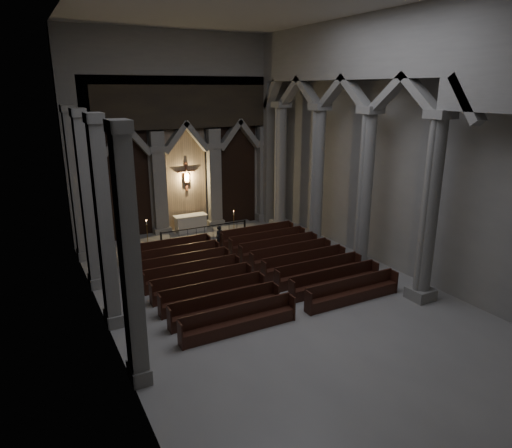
{
  "coord_description": "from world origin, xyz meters",
  "views": [
    {
      "loc": [
        -9.3,
        -15.16,
        8.83
      ],
      "look_at": [
        0.31,
        3.0,
        2.68
      ],
      "focal_mm": 32.0,
      "sensor_mm": 36.0,
      "label": 1
    }
  ],
  "objects_px": {
    "pews": "(250,271)",
    "worshipper": "(220,237)",
    "altar": "(191,223)",
    "candle_stand_left": "(148,240)",
    "altar_rail": "(205,232)",
    "candle_stand_right": "(234,227)"
  },
  "relations": [
    {
      "from": "altar",
      "to": "candle_stand_right",
      "type": "bearing_deg",
      "value": -26.98
    },
    {
      "from": "candle_stand_right",
      "to": "worshipper",
      "type": "height_order",
      "value": "candle_stand_right"
    },
    {
      "from": "pews",
      "to": "worshipper",
      "type": "xyz_separation_m",
      "value": [
        0.4,
        4.55,
        0.33
      ]
    },
    {
      "from": "worshipper",
      "to": "altar",
      "type": "bearing_deg",
      "value": 94.3
    },
    {
      "from": "pews",
      "to": "altar_rail",
      "type": "bearing_deg",
      "value": 90.0
    },
    {
      "from": "altar",
      "to": "candle_stand_left",
      "type": "bearing_deg",
      "value": -157.3
    },
    {
      "from": "altar_rail",
      "to": "candle_stand_right",
      "type": "bearing_deg",
      "value": 21.84
    },
    {
      "from": "altar",
      "to": "pews",
      "type": "height_order",
      "value": "altar"
    },
    {
      "from": "pews",
      "to": "worshipper",
      "type": "height_order",
      "value": "worshipper"
    },
    {
      "from": "altar",
      "to": "candle_stand_left",
      "type": "height_order",
      "value": "candle_stand_left"
    },
    {
      "from": "altar_rail",
      "to": "candle_stand_left",
      "type": "height_order",
      "value": "candle_stand_left"
    },
    {
      "from": "altar",
      "to": "pews",
      "type": "xyz_separation_m",
      "value": [
        0.08,
        -8.03,
        -0.33
      ]
    },
    {
      "from": "altar_rail",
      "to": "candle_stand_left",
      "type": "relative_size",
      "value": 3.32
    },
    {
      "from": "candle_stand_right",
      "to": "worshipper",
      "type": "distance_m",
      "value": 2.98
    },
    {
      "from": "altar_rail",
      "to": "altar",
      "type": "bearing_deg",
      "value": 92.22
    },
    {
      "from": "altar",
      "to": "altar_rail",
      "type": "height_order",
      "value": "altar"
    },
    {
      "from": "candle_stand_left",
      "to": "pews",
      "type": "relative_size",
      "value": 0.16
    },
    {
      "from": "altar_rail",
      "to": "pews",
      "type": "relative_size",
      "value": 0.53
    },
    {
      "from": "altar",
      "to": "candle_stand_right",
      "type": "height_order",
      "value": "candle_stand_right"
    },
    {
      "from": "altar",
      "to": "pews",
      "type": "distance_m",
      "value": 8.04
    },
    {
      "from": "candle_stand_left",
      "to": "pews",
      "type": "height_order",
      "value": "candle_stand_left"
    },
    {
      "from": "pews",
      "to": "worshipper",
      "type": "bearing_deg",
      "value": 84.99
    }
  ]
}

